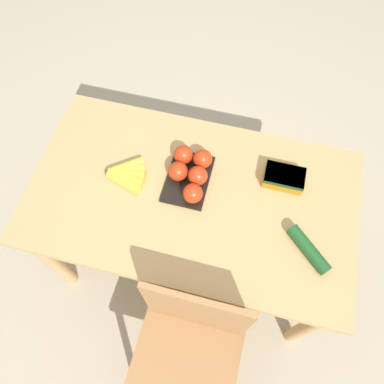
% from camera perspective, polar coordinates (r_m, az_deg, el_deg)
% --- Properties ---
extents(ground_plane, '(12.00, 12.00, 0.00)m').
position_cam_1_polar(ground_plane, '(2.19, 0.00, -9.02)').
color(ground_plane, '#B7A88E').
extents(dining_table, '(1.33, 0.76, 0.73)m').
position_cam_1_polar(dining_table, '(1.61, 0.00, -2.19)').
color(dining_table, tan).
rests_on(dining_table, ground_plane).
extents(chair, '(0.42, 0.40, 0.90)m').
position_cam_1_polar(chair, '(1.61, -0.61, -23.13)').
color(chair, '#A87547').
rests_on(chair, ground_plane).
extents(banana_bunch, '(0.17, 0.17, 0.04)m').
position_cam_1_polar(banana_bunch, '(1.56, -10.13, 2.72)').
color(banana_bunch, brown).
rests_on(banana_bunch, dining_table).
extents(tomato_pack, '(0.17, 0.26, 0.09)m').
position_cam_1_polar(tomato_pack, '(1.52, -0.23, 3.11)').
color(tomato_pack, black).
rests_on(tomato_pack, dining_table).
extents(carrot_bag, '(0.16, 0.10, 0.06)m').
position_cam_1_polar(carrot_bag, '(1.56, 13.85, 2.23)').
color(carrot_bag, orange).
rests_on(carrot_bag, dining_table).
extents(cucumber_near, '(0.18, 0.17, 0.05)m').
position_cam_1_polar(cucumber_near, '(1.47, 17.35, -8.33)').
color(cucumber_near, '#1E5123').
rests_on(cucumber_near, dining_table).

